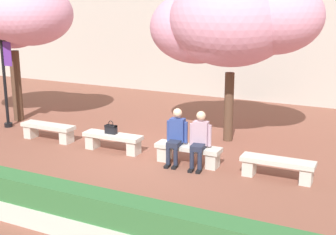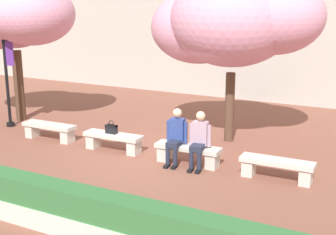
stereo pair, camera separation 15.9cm
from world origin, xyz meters
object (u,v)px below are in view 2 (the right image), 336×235
person_seated_left (176,134)px  cherry_tree_main (233,21)px  cherry_tree_secondary (9,18)px  handbag (111,128)px  stone_bench_near_east (277,166)px  stone_bench_west_end (49,129)px  stone_bench_near_west (113,140)px  person_seated_right (199,138)px  lamp_post_with_banner (5,55)px  stone_bench_center (188,152)px

person_seated_left → cherry_tree_main: (0.47, 2.31, 2.48)m
person_seated_left → cherry_tree_secondary: 6.77m
handbag → cherry_tree_main: (2.32, 2.25, 2.60)m
stone_bench_near_east → cherry_tree_secondary: 9.11m
stone_bench_west_end → stone_bench_near_west: size_ratio=1.00×
cherry_tree_main → stone_bench_near_east: bearing=-49.8°
stone_bench_near_east → person_seated_left: size_ratio=1.22×
person_seated_right → cherry_tree_secondary: cherry_tree_secondary is taller
cherry_tree_secondary → lamp_post_with_banner: size_ratio=1.20×
handbag → person_seated_right: bearing=-1.5°
lamp_post_with_banner → cherry_tree_main: bearing=15.4°
stone_bench_near_west → cherry_tree_main: 4.31m
handbag → cherry_tree_secondary: 5.18m
cherry_tree_secondary → stone_bench_near_east: bearing=-7.3°
stone_bench_near_west → stone_bench_near_east: bearing=0.0°
person_seated_left → cherry_tree_secondary: size_ratio=0.30×
cherry_tree_main → lamp_post_with_banner: size_ratio=1.28×
lamp_post_with_banner → stone_bench_center: bearing=-4.8°
person_seated_left → handbag: 1.86m
stone_bench_near_east → cherry_tree_main: 4.13m
stone_bench_west_end → person_seated_left: bearing=-0.8°
stone_bench_west_end → cherry_tree_secondary: bearing=154.5°
person_seated_right → cherry_tree_main: (-0.12, 2.31, 2.48)m
person_seated_left → cherry_tree_main: 3.42m
stone_bench_center → stone_bench_near_west: bearing=180.0°
person_seated_right → handbag: person_seated_right is taller
handbag → lamp_post_with_banner: 4.35m
stone_bench_near_west → person_seated_right: (2.39, -0.05, 0.40)m
person_seated_right → person_seated_left: bearing=-180.0°
stone_bench_near_east → stone_bench_near_west: bearing=180.0°
stone_bench_center → stone_bench_near_east: bearing=0.0°
stone_bench_west_end → stone_bench_near_west: bearing=0.0°
stone_bench_near_east → handbag: bearing=179.8°
person_seated_left → stone_bench_near_west: bearing=178.3°
stone_bench_west_end → cherry_tree_secondary: size_ratio=0.37×
person_seated_left → person_seated_right: (0.59, 0.00, 0.00)m
cherry_tree_main → person_seated_right: bearing=-86.9°
person_seated_right → stone_bench_west_end: bearing=179.3°
stone_bench_near_east → cherry_tree_main: size_ratio=0.34×
person_seated_left → stone_bench_center: bearing=10.5°
person_seated_left → cherry_tree_secondary: cherry_tree_secondary is taller
stone_bench_center → stone_bench_near_east: (2.09, 0.00, 0.00)m
stone_bench_west_end → lamp_post_with_banner: bearing=165.4°
person_seated_left → cherry_tree_main: size_ratio=0.28×
stone_bench_center → lamp_post_with_banner: (-6.16, 0.52, 1.87)m
cherry_tree_secondary → lamp_post_with_banner: 1.22m
cherry_tree_main → lamp_post_with_banner: cherry_tree_main is taller
stone_bench_center → cherry_tree_main: cherry_tree_main is taller
stone_bench_west_end → cherry_tree_main: size_ratio=0.34×
stone_bench_center → lamp_post_with_banner: lamp_post_with_banner is taller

